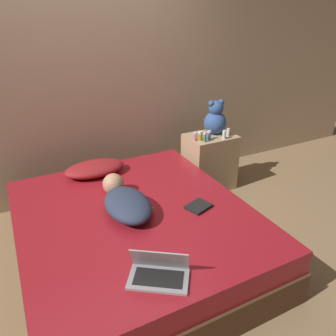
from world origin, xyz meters
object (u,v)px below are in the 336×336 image
object	(u,v)px
bottle_white	(228,132)
bottle_amber	(200,136)
person_lying	(125,201)
book	(199,206)
bottle_blue	(209,135)
laptop	(159,272)
pillow	(95,168)
bottle_green	(205,137)
bottle_pink	(195,137)
bottle_clear	(224,135)
teddy_bear	(215,119)

from	to	relation	value
bottle_white	bottle_amber	xyz separation A→B (m)	(-0.34, 0.03, 0.01)
person_lying	bottle_white	distance (m)	1.55
person_lying	book	xyz separation A→B (m)	(0.53, -0.24, -0.07)
bottle_blue	bottle_amber	bearing A→B (deg)	163.43
bottle_blue	book	bearing A→B (deg)	-127.40
laptop	book	world-z (taller)	laptop
pillow	bottle_white	bearing A→B (deg)	-4.70
person_lying	bottle_amber	distance (m)	1.26
laptop	bottle_amber	distance (m)	1.83
laptop	bottle_white	bearing A→B (deg)	76.83
laptop	bottle_green	size ratio (longest dim) A/B	3.82
bottle_blue	bottle_green	world-z (taller)	bottle_green
person_lying	bottle_amber	world-z (taller)	bottle_amber
bottle_green	bottle_pink	bearing A→B (deg)	134.96
bottle_white	book	xyz separation A→B (m)	(-0.89, -0.84, -0.21)
bottle_clear	book	size ratio (longest dim) A/B	0.41
teddy_bear	bottle_amber	distance (m)	0.30
bottle_clear	bottle_white	xyz separation A→B (m)	(0.09, 0.05, -0.00)
bottle_amber	book	xyz separation A→B (m)	(-0.55, -0.87, -0.22)
person_lying	bottle_blue	size ratio (longest dim) A/B	7.14
bottle_clear	book	world-z (taller)	bottle_clear
bottle_clear	bottle_green	world-z (taller)	bottle_green
person_lying	book	distance (m)	0.58
bottle_pink	bottle_amber	world-z (taller)	bottle_amber
bottle_amber	bottle_green	xyz separation A→B (m)	(0.02, -0.06, 0.00)
book	bottle_green	bearing A→B (deg)	54.81
bottle_amber	bottle_green	size ratio (longest dim) A/B	0.92
person_lying	bottle_pink	world-z (taller)	bottle_pink
person_lying	teddy_bear	xyz separation A→B (m)	(1.33, 0.73, 0.27)
bottle_clear	teddy_bear	bearing A→B (deg)	88.99
bottle_amber	laptop	bearing A→B (deg)	-129.54
teddy_bear	book	distance (m)	1.31
bottle_blue	bottle_amber	distance (m)	0.10
bottle_blue	bottle_clear	xyz separation A→B (m)	(0.16, -0.05, -0.00)
teddy_bear	bottle_blue	size ratio (longest dim) A/B	3.82
bottle_blue	book	distance (m)	1.08
teddy_bear	bottle_pink	xyz separation A→B (m)	(-0.31, -0.09, -0.12)
bottle_clear	bottle_green	bearing A→B (deg)	175.41
bottle_white	book	size ratio (longest dim) A/B	0.38
pillow	bottle_blue	bearing A→B (deg)	-5.44
pillow	bottle_amber	world-z (taller)	bottle_amber
teddy_bear	book	xyz separation A→B (m)	(-0.81, -0.97, -0.34)
bottle_pink	bottle_green	xyz separation A→B (m)	(0.07, -0.07, 0.01)
laptop	teddy_bear	bearing A→B (deg)	81.19
laptop	teddy_bear	world-z (taller)	teddy_bear
teddy_bear	bottle_green	xyz separation A→B (m)	(-0.24, -0.17, -0.11)
laptop	bottle_blue	bearing A→B (deg)	82.08
pillow	book	xyz separation A→B (m)	(0.57, -0.96, -0.05)
pillow	laptop	distance (m)	1.50
teddy_bear	bottle_pink	bearing A→B (deg)	-163.36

